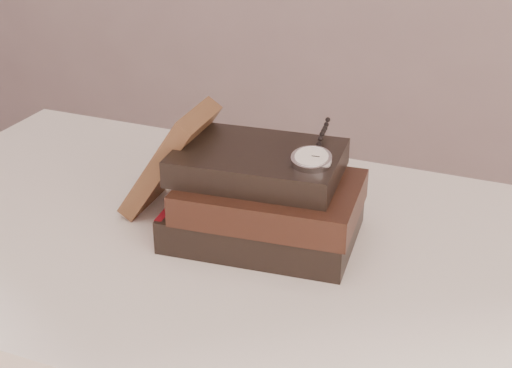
% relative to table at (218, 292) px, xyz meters
% --- Properties ---
extents(table, '(1.00, 0.60, 0.75)m').
position_rel_table_xyz_m(table, '(0.00, 0.00, 0.00)').
color(table, silver).
rests_on(table, ground).
extents(book_stack, '(0.26, 0.19, 0.12)m').
position_rel_table_xyz_m(book_stack, '(0.06, 0.02, 0.15)').
color(book_stack, black).
rests_on(book_stack, table).
extents(journal, '(0.12, 0.11, 0.16)m').
position_rel_table_xyz_m(journal, '(-0.09, 0.04, 0.17)').
color(journal, '#422919').
rests_on(journal, table).
extents(pocket_watch, '(0.05, 0.15, 0.02)m').
position_rel_table_xyz_m(pocket_watch, '(0.12, 0.01, 0.22)').
color(pocket_watch, silver).
rests_on(pocket_watch, book_stack).
extents(eyeglasses, '(0.11, 0.12, 0.05)m').
position_rel_table_xyz_m(eyeglasses, '(-0.03, 0.09, 0.16)').
color(eyeglasses, silver).
rests_on(eyeglasses, book_stack).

